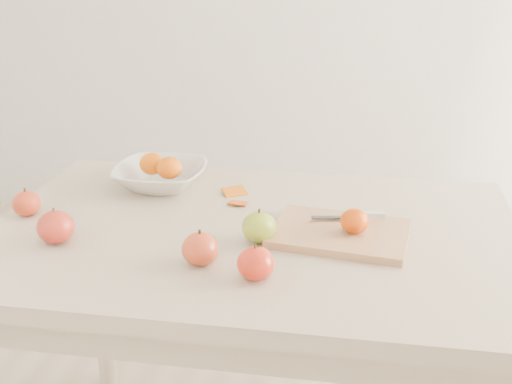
# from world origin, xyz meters

# --- Properties ---
(table) EXTENTS (1.20, 0.80, 0.75)m
(table) POSITION_xyz_m (0.00, 0.00, 0.65)
(table) COLOR #C6B595
(table) RESTS_ON ground
(cutting_board) EXTENTS (0.32, 0.25, 0.02)m
(cutting_board) POSITION_xyz_m (0.20, -0.01, 0.76)
(cutting_board) COLOR tan
(cutting_board) RESTS_ON table
(board_tangerine) EXTENTS (0.06, 0.06, 0.05)m
(board_tangerine) POSITION_xyz_m (0.23, -0.02, 0.80)
(board_tangerine) COLOR #C85107
(board_tangerine) RESTS_ON cutting_board
(fruit_bowl) EXTENTS (0.24, 0.24, 0.06)m
(fruit_bowl) POSITION_xyz_m (-0.29, 0.22, 0.78)
(fruit_bowl) COLOR silver
(fruit_bowl) RESTS_ON table
(bowl_tangerine_near) EXTENTS (0.07, 0.07, 0.06)m
(bowl_tangerine_near) POSITION_xyz_m (-0.31, 0.23, 0.81)
(bowl_tangerine_near) COLOR #D45607
(bowl_tangerine_near) RESTS_ON fruit_bowl
(bowl_tangerine_far) EXTENTS (0.07, 0.07, 0.06)m
(bowl_tangerine_far) POSITION_xyz_m (-0.26, 0.21, 0.81)
(bowl_tangerine_far) COLOR #DF5407
(bowl_tangerine_far) RESTS_ON fruit_bowl
(orange_peel_a) EXTENTS (0.07, 0.07, 0.01)m
(orange_peel_a) POSITION_xyz_m (-0.08, 0.21, 0.75)
(orange_peel_a) COLOR #D4610E
(orange_peel_a) RESTS_ON table
(orange_peel_b) EXTENTS (0.05, 0.04, 0.01)m
(orange_peel_b) POSITION_xyz_m (-0.06, 0.13, 0.75)
(orange_peel_b) COLOR #C3490D
(orange_peel_b) RESTS_ON table
(paring_knife) EXTENTS (0.17, 0.06, 0.01)m
(paring_knife) POSITION_xyz_m (0.24, 0.06, 0.78)
(paring_knife) COLOR silver
(paring_knife) RESTS_ON cutting_board
(apple_green) EXTENTS (0.08, 0.08, 0.07)m
(apple_green) POSITION_xyz_m (0.03, -0.06, 0.78)
(apple_green) COLOR olive
(apple_green) RESTS_ON table
(apple_red_b) EXTENTS (0.08, 0.08, 0.07)m
(apple_red_b) POSITION_xyz_m (-0.40, -0.14, 0.79)
(apple_red_b) COLOR #990810
(apple_red_b) RESTS_ON table
(apple_red_d) EXTENTS (0.07, 0.07, 0.06)m
(apple_red_d) POSITION_xyz_m (-0.54, -0.01, 0.78)
(apple_red_d) COLOR maroon
(apple_red_d) RESTS_ON table
(apple_red_c) EXTENTS (0.07, 0.07, 0.07)m
(apple_red_c) POSITION_xyz_m (0.05, -0.23, 0.78)
(apple_red_c) COLOR #980109
(apple_red_c) RESTS_ON table
(apple_red_e) EXTENTS (0.08, 0.08, 0.07)m
(apple_red_e) POSITION_xyz_m (-0.07, -0.19, 0.78)
(apple_red_e) COLOR #A60E1B
(apple_red_e) RESTS_ON table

